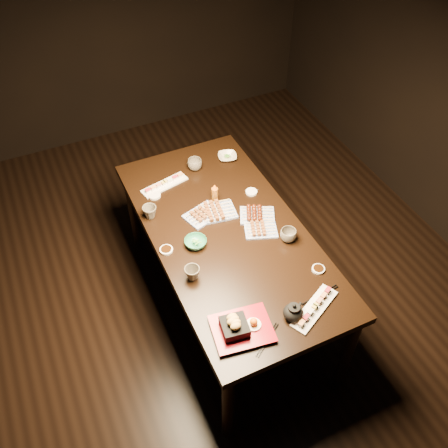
% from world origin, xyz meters
% --- Properties ---
extents(ground, '(5.00, 5.00, 0.00)m').
position_xyz_m(ground, '(0.00, 0.00, 0.00)').
color(ground, black).
rests_on(ground, ground).
extents(dining_table, '(0.90, 1.80, 0.75)m').
position_xyz_m(dining_table, '(0.14, 0.12, 0.38)').
color(dining_table, black).
rests_on(dining_table, ground).
extents(sushi_platter_near, '(0.35, 0.24, 0.04)m').
position_xyz_m(sushi_platter_near, '(0.32, -0.59, 0.77)').
color(sushi_platter_near, white).
rests_on(sushi_platter_near, dining_table).
extents(sushi_platter_far, '(0.34, 0.16, 0.04)m').
position_xyz_m(sushi_platter_far, '(-0.06, 0.69, 0.77)').
color(sushi_platter_far, white).
rests_on(sushi_platter_far, dining_table).
extents(yakitori_plate_center, '(0.25, 0.20, 0.06)m').
position_xyz_m(yakitori_plate_center, '(0.15, 0.29, 0.78)').
color(yakitori_plate_center, '#828EB6').
rests_on(yakitori_plate_center, dining_table).
extents(yakitori_plate_right, '(0.23, 0.20, 0.05)m').
position_xyz_m(yakitori_plate_right, '(0.33, 0.04, 0.78)').
color(yakitori_plate_right, '#828EB6').
rests_on(yakitori_plate_right, dining_table).
extents(yakitori_plate_left, '(0.26, 0.22, 0.06)m').
position_xyz_m(yakitori_plate_left, '(0.06, 0.31, 0.78)').
color(yakitori_plate_left, '#828EB6').
rests_on(yakitori_plate_left, dining_table).
extents(tsukune_plate, '(0.26, 0.23, 0.05)m').
position_xyz_m(tsukune_plate, '(0.37, 0.16, 0.78)').
color(tsukune_plate, '#828EB6').
rests_on(tsukune_plate, dining_table).
extents(edamame_bowl_green, '(0.18, 0.18, 0.04)m').
position_xyz_m(edamame_bowl_green, '(-0.08, 0.10, 0.77)').
color(edamame_bowl_green, '#277950').
rests_on(edamame_bowl_green, dining_table).
extents(edamame_bowl_cream, '(0.16, 0.16, 0.03)m').
position_xyz_m(edamame_bowl_cream, '(0.45, 0.77, 0.77)').
color(edamame_bowl_cream, beige).
rests_on(edamame_bowl_cream, dining_table).
extents(tempura_tray, '(0.34, 0.29, 0.11)m').
position_xyz_m(tempura_tray, '(-0.09, -0.55, 0.81)').
color(tempura_tray, black).
rests_on(tempura_tray, dining_table).
extents(teacup_near_left, '(0.11, 0.11, 0.08)m').
position_xyz_m(teacup_near_left, '(-0.19, -0.12, 0.79)').
color(teacup_near_left, '#544C40').
rests_on(teacup_near_left, dining_table).
extents(teacup_mid_right, '(0.13, 0.13, 0.08)m').
position_xyz_m(teacup_mid_right, '(0.44, -0.09, 0.79)').
color(teacup_mid_right, '#544C40').
rests_on(teacup_mid_right, dining_table).
extents(teacup_far_left, '(0.11, 0.11, 0.08)m').
position_xyz_m(teacup_far_left, '(-0.25, 0.44, 0.79)').
color(teacup_far_left, '#544C40').
rests_on(teacup_far_left, dining_table).
extents(teacup_far_right, '(0.11, 0.11, 0.08)m').
position_xyz_m(teacup_far_right, '(0.19, 0.76, 0.79)').
color(teacup_far_right, '#544C40').
rests_on(teacup_far_right, dining_table).
extents(teapot, '(0.17, 0.17, 0.11)m').
position_xyz_m(teapot, '(0.19, -0.59, 0.80)').
color(teapot, black).
rests_on(teapot, dining_table).
extents(condiment_bottle, '(0.05, 0.05, 0.13)m').
position_xyz_m(condiment_bottle, '(0.19, 0.41, 0.82)').
color(condiment_bottle, brown).
rests_on(condiment_bottle, dining_table).
extents(sauce_dish_west, '(0.09, 0.09, 0.01)m').
position_xyz_m(sauce_dish_west, '(-0.25, 0.13, 0.76)').
color(sauce_dish_west, white).
rests_on(sauce_dish_west, dining_table).
extents(sauce_dish_east, '(0.10, 0.10, 0.01)m').
position_xyz_m(sauce_dish_east, '(0.44, 0.38, 0.76)').
color(sauce_dish_east, white).
rests_on(sauce_dish_east, dining_table).
extents(sauce_dish_se, '(0.08, 0.08, 0.01)m').
position_xyz_m(sauce_dish_se, '(0.48, -0.37, 0.76)').
color(sauce_dish_se, white).
rests_on(sauce_dish_se, dining_table).
extents(sauce_dish_nw, '(0.10, 0.10, 0.01)m').
position_xyz_m(sauce_dish_nw, '(-0.16, 0.62, 0.76)').
color(sauce_dish_nw, white).
rests_on(sauce_dish_nw, dining_table).
extents(chopsticks_near, '(0.20, 0.14, 0.01)m').
position_xyz_m(chopsticks_near, '(0.00, -0.65, 0.75)').
color(chopsticks_near, black).
rests_on(chopsticks_near, dining_table).
extents(chopsticks_se, '(0.25, 0.06, 0.01)m').
position_xyz_m(chopsticks_se, '(0.39, -0.53, 0.75)').
color(chopsticks_se, black).
rests_on(chopsticks_se, dining_table).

